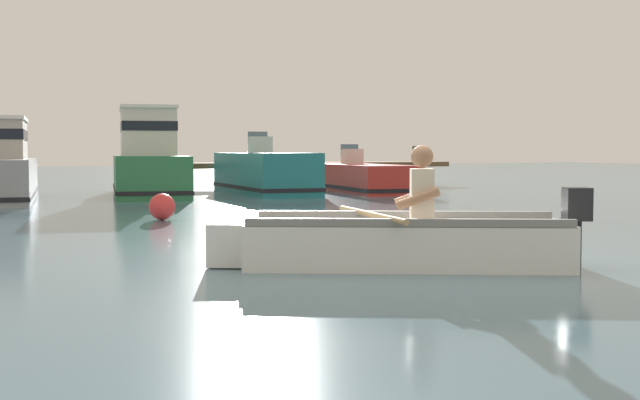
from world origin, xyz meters
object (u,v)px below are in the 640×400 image
moored_boat_teal (264,174)px  mooring_buoy (162,207)px  rowboat_with_person (399,241)px  moored_boat_red (357,178)px  moored_boat_green (149,162)px

moored_boat_teal → mooring_buoy: (-5.01, -7.24, -0.31)m
moored_boat_teal → mooring_buoy: size_ratio=11.74×
rowboat_with_person → moored_boat_red: bearing=61.6°
moored_boat_green → moored_boat_teal: (2.97, -0.64, -0.32)m
moored_boat_red → rowboat_with_person: bearing=-118.4°
moored_boat_green → moored_boat_red: size_ratio=0.86×
moored_boat_green → mooring_buoy: (-2.04, -7.88, -0.63)m
moored_boat_red → mooring_buoy: bearing=-136.8°
moored_boat_teal → mooring_buoy: bearing=-124.7°
moored_boat_green → moored_boat_teal: 3.06m
rowboat_with_person → moored_boat_teal: bearing=71.6°
moored_boat_teal → moored_boat_red: moored_boat_teal is taller
rowboat_with_person → moored_boat_red: (7.67, 14.15, 0.11)m
mooring_buoy → moored_boat_green: bearing=75.5°
moored_boat_red → moored_boat_teal: bearing=-173.5°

